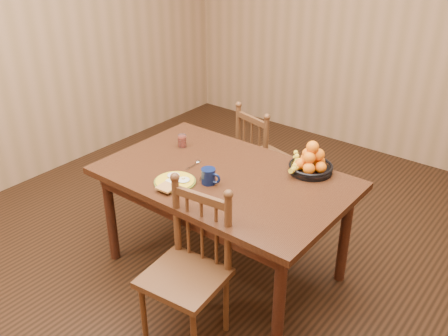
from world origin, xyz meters
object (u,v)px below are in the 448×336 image
Objects in this scene: coffee_mug at (209,176)px; fruit_bowl at (310,163)px; dining_table at (224,186)px; chair_far at (263,159)px; breakfast_plate at (175,181)px; chair_near at (188,271)px.

fruit_bowl is (0.42, 0.52, 0.01)m from coffee_mug.
coffee_mug is (-0.00, -0.14, 0.14)m from dining_table.
breakfast_plate is (0.10, -1.15, 0.33)m from chair_far.
breakfast_plate is 0.90× the size of fruit_bowl.
breakfast_plate is at bearing -142.17° from coffee_mug.
coffee_mug is at bearing -128.53° from fruit_bowl.
breakfast_plate is 0.88m from fruit_bowl.
fruit_bowl is at bearing 157.74° from chair_far.
chair_near is (0.49, -1.47, 0.03)m from chair_far.
chair_far is at bearing 102.13° from chair_near.
chair_far is at bearing 144.18° from fruit_bowl.
chair_far is (-0.27, 0.87, -0.23)m from dining_table.
chair_far is 0.93m from fruit_bowl.
coffee_mug reaches higher than breakfast_plate.
chair_far reaches higher than coffee_mug.
chair_near is at bearing -39.69° from breakfast_plate.
coffee_mug is 0.67m from fruit_bowl.
breakfast_plate is 2.17× the size of coffee_mug.
dining_table is at bearing 57.72° from breakfast_plate.
dining_table is at bearing 103.49° from chair_near.
dining_table is 5.52× the size of breakfast_plate.
chair_near is 0.59m from breakfast_plate.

